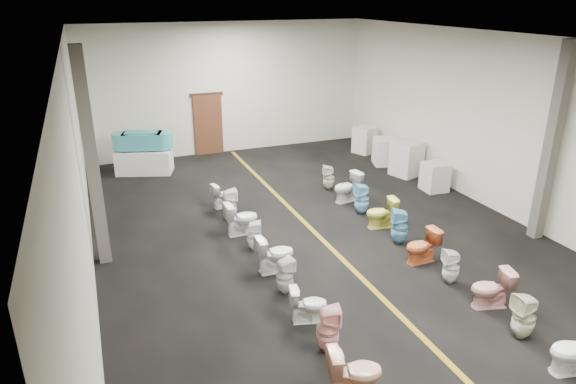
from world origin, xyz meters
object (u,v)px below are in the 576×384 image
object	(u,v)px
toilet_right_3	(491,289)
toilet_left_7	(254,235)
toilet_right_9	(347,187)
toilet_right_7	(381,213)
toilet_left_2	(355,372)
toilet_right_5	(422,246)
toilet_left_5	(285,276)
toilet_right_6	(400,226)
toilet_left_8	(241,218)
toilet_left_3	(328,329)
toilet_right_4	(451,267)
toilet_right_10	(329,177)
appliance_crate_d	(365,140)
toilet_left_4	(308,304)
toilet_right_8	(362,199)
appliance_crate_b	(406,159)
toilet_left_6	(275,254)
toilet_left_9	(229,204)
display_table	(144,161)
toilet_right_1	(575,351)
bathtub	(142,140)
appliance_crate_c	(386,151)
toilet_right_2	(524,316)
toilet_left_10	(224,195)
appliance_crate_a	(435,177)

from	to	relation	value
toilet_right_3	toilet_left_7	bearing A→B (deg)	-123.88
toilet_right_9	toilet_right_7	bearing A→B (deg)	-10.56
toilet_left_2	toilet_right_5	world-z (taller)	toilet_left_2
toilet_left_5	toilet_left_7	xyz separation A→B (m)	(0.01, 1.92, -0.02)
toilet_left_7	toilet_right_6	xyz separation A→B (m)	(3.17, -0.95, 0.08)
toilet_right_6	toilet_right_9	bearing A→B (deg)	-159.06
toilet_left_8	toilet_right_6	world-z (taller)	toilet_right_6
toilet_left_5	toilet_left_7	bearing A→B (deg)	-8.05
toilet_left_3	toilet_right_4	world-z (taller)	toilet_left_3
toilet_right_3	toilet_right_6	bearing A→B (deg)	-162.80
toilet_right_5	toilet_right_10	xyz separation A→B (m)	(0.08, 4.67, -0.01)
toilet_left_2	toilet_right_4	distance (m)	3.79
appliance_crate_d	toilet_left_8	bearing A→B (deg)	-141.53
toilet_right_3	toilet_left_4	bearing A→B (deg)	-89.41
toilet_left_4	toilet_right_6	world-z (taller)	toilet_right_6
toilet_right_8	toilet_right_10	distance (m)	1.91
appliance_crate_d	toilet_right_5	distance (m)	8.09
toilet_left_7	toilet_right_6	size ratio (longest dim) A/B	0.80
appliance_crate_b	toilet_left_5	bearing A→B (deg)	-140.51
toilet_right_8	toilet_left_4	bearing A→B (deg)	-36.25
toilet_right_7	toilet_right_10	xyz separation A→B (m)	(-0.04, 2.83, -0.01)
toilet_right_10	toilet_right_4	bearing A→B (deg)	14.49
toilet_left_6	toilet_right_4	size ratio (longest dim) A/B	1.11
appliance_crate_d	toilet_left_9	world-z (taller)	appliance_crate_d
display_table	toilet_right_1	world-z (taller)	toilet_right_1
toilet_left_5	toilet_right_7	world-z (taller)	toilet_right_7
bathtub	toilet_right_6	distance (m)	8.72
appliance_crate_c	toilet_left_7	bearing A→B (deg)	-144.78
toilet_left_4	toilet_left_7	bearing A→B (deg)	15.77
toilet_right_5	toilet_right_3	bearing A→B (deg)	4.19
toilet_left_3	toilet_right_6	distance (m)	4.24
appliance_crate_d	toilet_right_9	world-z (taller)	appliance_crate_d
toilet_right_2	toilet_right_10	world-z (taller)	toilet_right_2
toilet_right_4	toilet_right_9	bearing A→B (deg)	-168.81
toilet_left_6	toilet_left_10	world-z (taller)	toilet_left_6
toilet_left_7	appliance_crate_b	bearing A→B (deg)	-46.00
toilet_left_4	toilet_left_10	bearing A→B (deg)	15.24
toilet_right_8	toilet_right_10	bearing A→B (deg)	-175.69
toilet_left_4	toilet_left_5	distance (m)	1.00
display_table	toilet_right_5	size ratio (longest dim) A/B	2.27
toilet_left_6	toilet_right_6	size ratio (longest dim) A/B	0.94
bathtub	toilet_left_9	distance (m)	4.83
appliance_crate_c	toilet_right_8	world-z (taller)	appliance_crate_c
appliance_crate_a	toilet_left_3	xyz separation A→B (m)	(-6.01, -5.35, -0.01)
bathtub	toilet_left_7	xyz separation A→B (m)	(1.59, -6.33, -0.73)
bathtub	toilet_right_1	xyz separation A→B (m)	(4.81, -11.91, -0.68)
toilet_left_3	toilet_left_8	bearing A→B (deg)	16.70
toilet_left_2	toilet_right_1	xyz separation A→B (m)	(3.29, -0.79, -0.01)
toilet_right_7	toilet_right_10	world-z (taller)	toilet_right_7
toilet_right_2	toilet_right_5	xyz separation A→B (m)	(-0.02, 2.77, -0.04)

